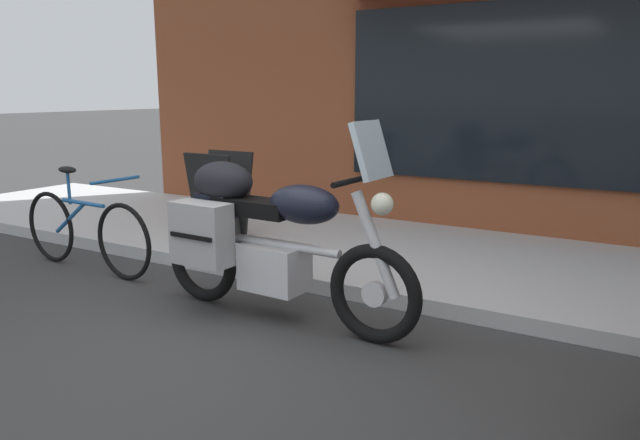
% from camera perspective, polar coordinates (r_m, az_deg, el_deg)
% --- Properties ---
extents(ground_plane, '(80.00, 80.00, 0.00)m').
position_cam_1_polar(ground_plane, '(3.87, -11.46, -12.27)').
color(ground_plane, '#343434').
extents(touring_motorcycle, '(2.12, 0.63, 1.40)m').
position_cam_1_polar(touring_motorcycle, '(4.22, -5.46, -1.33)').
color(touring_motorcycle, black).
rests_on(touring_motorcycle, ground_plane).
extents(parked_bicycle, '(1.70, 0.48, 0.92)m').
position_cam_1_polar(parked_bicycle, '(5.78, -21.19, -0.89)').
color(parked_bicycle, black).
rests_on(parked_bicycle, ground_plane).
extents(sandwich_board_sign, '(0.55, 0.40, 0.87)m').
position_cam_1_polar(sandwich_board_sign, '(6.09, -9.34, 2.23)').
color(sandwich_board_sign, black).
rests_on(sandwich_board_sign, sidewalk_curb).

